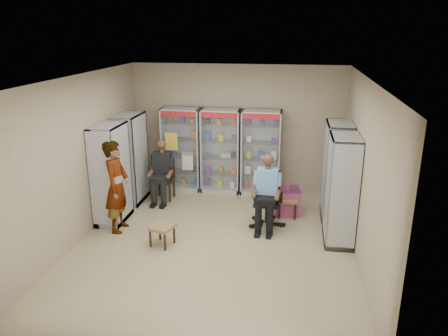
% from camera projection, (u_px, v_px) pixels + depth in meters
% --- Properties ---
extents(floor, '(6.00, 6.00, 0.00)m').
position_uv_depth(floor, '(215.00, 244.00, 8.01)').
color(floor, tan).
rests_on(floor, ground).
extents(room_shell, '(5.02, 6.02, 3.01)m').
position_uv_depth(room_shell, '(214.00, 140.00, 7.41)').
color(room_shell, tan).
rests_on(room_shell, ground).
extents(cabinet_back_left, '(0.90, 0.50, 2.00)m').
position_uv_depth(cabinet_back_left, '(182.00, 149.00, 10.47)').
color(cabinet_back_left, silver).
rests_on(cabinet_back_left, floor).
extents(cabinet_back_mid, '(0.90, 0.50, 2.00)m').
position_uv_depth(cabinet_back_mid, '(221.00, 151.00, 10.32)').
color(cabinet_back_mid, '#B3B7BB').
rests_on(cabinet_back_mid, floor).
extents(cabinet_back_right, '(0.90, 0.50, 2.00)m').
position_uv_depth(cabinet_back_right, '(261.00, 153.00, 10.18)').
color(cabinet_back_right, '#9FA2A6').
rests_on(cabinet_back_right, floor).
extents(cabinet_right_far, '(0.90, 0.50, 2.00)m').
position_uv_depth(cabinet_right_far, '(336.00, 171.00, 8.87)').
color(cabinet_right_far, '#B9BCC1').
rests_on(cabinet_right_far, floor).
extents(cabinet_right_near, '(0.90, 0.50, 2.00)m').
position_uv_depth(cabinet_right_near, '(341.00, 190.00, 7.83)').
color(cabinet_right_near, '#B2B6BA').
rests_on(cabinet_right_near, floor).
extents(cabinet_left_far, '(0.90, 0.50, 2.00)m').
position_uv_depth(cabinet_left_far, '(131.00, 159.00, 9.74)').
color(cabinet_left_far, '#B7BBBF').
rests_on(cabinet_left_far, floor).
extents(cabinet_left_near, '(0.90, 0.50, 2.00)m').
position_uv_depth(cabinet_left_near, '(111.00, 174.00, 8.70)').
color(cabinet_left_near, '#AFB1B6').
rests_on(cabinet_left_near, floor).
extents(wooden_chair, '(0.42, 0.42, 0.94)m').
position_uv_depth(wooden_chair, '(164.00, 180.00, 9.98)').
color(wooden_chair, black).
rests_on(wooden_chair, floor).
extents(seated_customer, '(0.44, 0.60, 1.34)m').
position_uv_depth(seated_customer, '(163.00, 172.00, 9.88)').
color(seated_customer, black).
rests_on(seated_customer, floor).
extents(office_chair, '(0.64, 0.64, 1.11)m').
position_uv_depth(office_chair, '(267.00, 200.00, 8.60)').
color(office_chair, black).
rests_on(office_chair, floor).
extents(seated_shopkeeper, '(0.50, 0.67, 1.41)m').
position_uv_depth(seated_shopkeeper, '(267.00, 193.00, 8.51)').
color(seated_shopkeeper, '#79A6F0').
rests_on(seated_shopkeeper, floor).
extents(pink_trunk, '(0.64, 0.62, 0.53)m').
position_uv_depth(pink_trunk, '(286.00, 201.00, 9.29)').
color(pink_trunk, '#C24D9A').
rests_on(pink_trunk, floor).
extents(tea_glass, '(0.07, 0.07, 0.09)m').
position_uv_depth(tea_glass, '(288.00, 188.00, 9.15)').
color(tea_glass, '#622408').
rests_on(tea_glass, pink_trunk).
extents(woven_stool_a, '(0.41, 0.41, 0.40)m').
position_uv_depth(woven_stool_a, '(287.00, 207.00, 9.15)').
color(woven_stool_a, olive).
rests_on(woven_stool_a, floor).
extents(woven_stool_b, '(0.48, 0.48, 0.39)m').
position_uv_depth(woven_stool_b, '(162.00, 235.00, 7.92)').
color(woven_stool_b, '#A37B44').
rests_on(woven_stool_b, floor).
extents(standing_man, '(0.45, 0.67, 1.80)m').
position_uv_depth(standing_man, '(117.00, 186.00, 8.32)').
color(standing_man, gray).
rests_on(standing_man, floor).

